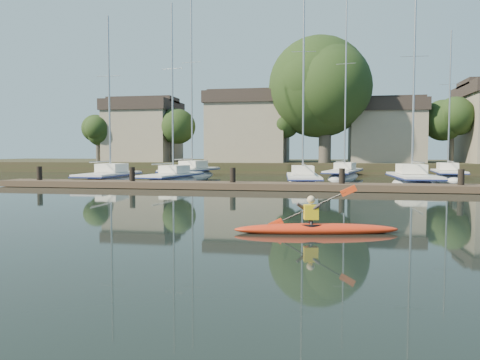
% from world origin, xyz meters
% --- Properties ---
extents(ground, '(160.00, 160.00, 0.00)m').
position_xyz_m(ground, '(0.00, 0.00, 0.00)').
color(ground, black).
rests_on(ground, ground).
extents(kayak, '(4.28, 1.33, 1.36)m').
position_xyz_m(kayak, '(1.90, 0.42, 0.16)').
color(kayak, '#CE490F').
rests_on(kayak, ground).
extents(dock, '(34.00, 2.00, 1.80)m').
position_xyz_m(dock, '(0.00, 14.00, 0.20)').
color(dock, '#4E3C2C').
rests_on(dock, ground).
extents(sailboat_0, '(2.34, 8.01, 12.66)m').
position_xyz_m(sailboat_0, '(-12.47, 18.11, -0.21)').
color(sailboat_0, silver).
rests_on(sailboat_0, ground).
extents(sailboat_1, '(3.02, 8.38, 13.40)m').
position_xyz_m(sailboat_1, '(-8.28, 18.97, -0.18)').
color(sailboat_1, silver).
rests_on(sailboat_1, ground).
extents(sailboat_2, '(2.89, 8.99, 14.62)m').
position_xyz_m(sailboat_2, '(0.68, 18.69, -0.18)').
color(sailboat_2, silver).
rests_on(sailboat_2, ground).
extents(sailboat_3, '(2.54, 8.76, 14.02)m').
position_xyz_m(sailboat_3, '(7.53, 19.25, -0.21)').
color(sailboat_3, silver).
rests_on(sailboat_3, ground).
extents(sailboat_5, '(3.52, 10.16, 16.47)m').
position_xyz_m(sailboat_5, '(-9.09, 26.34, -0.21)').
color(sailboat_5, silver).
rests_on(sailboat_5, ground).
extents(sailboat_6, '(4.05, 10.22, 15.90)m').
position_xyz_m(sailboat_6, '(3.60, 27.66, -0.18)').
color(sailboat_6, silver).
rests_on(sailboat_6, ground).
extents(sailboat_7, '(2.95, 8.18, 12.91)m').
position_xyz_m(sailboat_7, '(11.70, 27.81, -0.19)').
color(sailboat_7, silver).
rests_on(sailboat_7, ground).
extents(shore, '(90.00, 25.25, 12.75)m').
position_xyz_m(shore, '(1.61, 40.29, 3.23)').
color(shore, '#273018').
rests_on(shore, ground).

